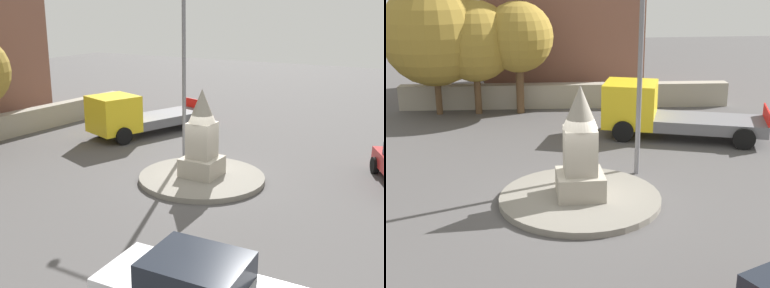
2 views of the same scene
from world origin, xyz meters
The scene contains 9 objects.
ground_plane centered at (0.00, 0.00, 0.00)m, with size 80.00×80.00×0.00m, color #4F4C4C.
traffic_island centered at (0.00, 0.00, 0.10)m, with size 4.70×4.70×0.19m, color gray.
monument centered at (0.00, 0.00, 1.63)m, with size 1.34×1.34×3.25m.
streetlamp centered at (2.04, -2.13, 4.93)m, with size 3.73×0.28×8.17m.
truck_yellow_parked_right centered at (6.06, -3.95, 1.03)m, with size 3.95×6.66×2.18m.
stone_boundary_wall centered at (11.43, -0.63, 0.59)m, with size 16.07×0.70×1.17m, color #9E9687.
tree_near_wall centered at (10.55, 1.59, 3.54)m, with size 3.22×3.22×5.17m.
tree_mid_cluster centered at (10.66, 3.57, 3.37)m, with size 3.68×3.68×5.22m.
tree_far_corner centered at (10.76, 5.39, 3.71)m, with size 4.68×4.68×6.05m.
Camera 2 is at (-14.11, 1.68, 6.35)m, focal length 49.70 mm.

